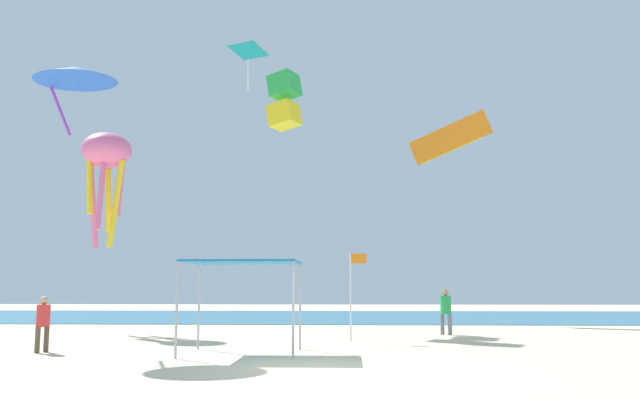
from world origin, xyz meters
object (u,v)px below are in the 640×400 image
(kite_octopus_pink, at_px, (106,156))
(canopy_tent, at_px, (243,266))
(person_near_tent, at_px, (43,319))
(kite_parafoil_orange, at_px, (450,138))
(person_leftmost, at_px, (446,308))
(banner_flag, at_px, (353,287))
(kite_delta_blue, at_px, (76,74))
(kite_box_green, at_px, (284,101))
(kite_diamond_teal, at_px, (248,53))

(kite_octopus_pink, bearing_deg, canopy_tent, -85.54)
(person_near_tent, height_order, kite_parafoil_orange, kite_parafoil_orange)
(person_leftmost, relative_size, kite_octopus_pink, 0.36)
(person_near_tent, relative_size, banner_flag, 0.53)
(banner_flag, distance_m, kite_delta_blue, 11.97)
(kite_octopus_pink, bearing_deg, banner_flag, -58.34)
(banner_flag, bearing_deg, kite_box_green, 115.45)
(kite_box_green, bearing_deg, kite_parafoil_orange, -27.75)
(kite_parafoil_orange, distance_m, kite_octopus_pink, 19.09)
(kite_octopus_pink, xyz_separation_m, kite_delta_blue, (1.44, -6.80, 1.41))
(person_leftmost, bearing_deg, kite_delta_blue, 52.91)
(canopy_tent, xyz_separation_m, kite_octopus_pink, (-7.52, 8.64, 5.09))
(canopy_tent, relative_size, kite_box_green, 1.18)
(canopy_tent, bearing_deg, kite_octopus_pink, 131.03)
(banner_flag, relative_size, kite_box_green, 1.13)
(banner_flag, distance_m, kite_diamond_teal, 18.19)
(kite_box_green, distance_m, kite_delta_blue, 11.13)
(kite_box_green, distance_m, kite_diamond_teal, 6.85)
(person_near_tent, bearing_deg, banner_flag, -35.25)
(person_near_tent, relative_size, person_leftmost, 0.89)
(person_near_tent, height_order, kite_delta_blue, kite_delta_blue)
(kite_box_green, relative_size, kite_octopus_pink, 0.53)
(person_leftmost, bearing_deg, kite_octopus_pink, 25.00)
(person_leftmost, xyz_separation_m, kite_octopus_pink, (-14.50, 0.99, 6.52))
(person_near_tent, xyz_separation_m, kite_parafoil_orange, (14.90, 17.65, 9.42))
(person_near_tent, distance_m, kite_octopus_pink, 10.95)
(kite_box_green, relative_size, kite_diamond_teal, 1.11)
(kite_box_green, height_order, kite_octopus_pink, kite_box_green)
(kite_box_green, bearing_deg, kite_delta_blue, 170.93)
(person_near_tent, relative_size, kite_octopus_pink, 0.32)
(kite_octopus_pink, bearing_deg, kite_parafoil_orange, -7.76)
(kite_parafoil_orange, bearing_deg, kite_octopus_pink, 48.71)
(person_near_tent, xyz_separation_m, kite_delta_blue, (-0.20, 1.75, 8.05))
(canopy_tent, bearing_deg, kite_box_green, 89.57)
(person_near_tent, height_order, kite_octopus_pink, kite_octopus_pink)
(kite_parafoil_orange, distance_m, kite_diamond_teal, 12.49)
(canopy_tent, height_order, kite_octopus_pink, kite_octopus_pink)
(kite_parafoil_orange, relative_size, kite_octopus_pink, 0.92)
(canopy_tent, xyz_separation_m, person_leftmost, (6.98, 7.66, -1.43))
(banner_flag, bearing_deg, kite_delta_blue, -164.87)
(kite_parafoil_orange, height_order, kite_diamond_teal, kite_diamond_teal)
(kite_box_green, bearing_deg, person_leftmost, -90.49)
(banner_flag, relative_size, kite_delta_blue, 0.80)
(person_near_tent, xyz_separation_m, person_leftmost, (12.86, 7.57, 0.11))
(banner_flag, height_order, kite_delta_blue, kite_delta_blue)
(person_near_tent, xyz_separation_m, kite_box_green, (5.96, 10.85, 9.76))
(kite_delta_blue, bearing_deg, kite_box_green, 96.43)
(person_leftmost, bearing_deg, person_near_tent, 59.36)
(canopy_tent, relative_size, person_leftmost, 1.77)
(person_leftmost, height_order, kite_parafoil_orange, kite_parafoil_orange)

